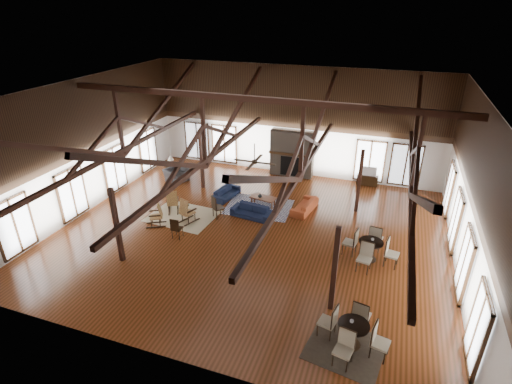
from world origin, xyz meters
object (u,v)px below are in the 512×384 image
(coffee_table, at_px, (263,198))
(cafe_table_far, at_px, (370,247))
(sofa_orange, at_px, (305,205))
(tv_console, at_px, (367,180))
(armchair, at_px, (176,175))
(sofa_navy_front, at_px, (252,211))
(sofa_navy_left, at_px, (226,193))
(cafe_table_near, at_px, (353,331))

(coffee_table, bearing_deg, cafe_table_far, -17.78)
(sofa_orange, relative_size, tv_console, 1.70)
(armchair, distance_m, cafe_table_far, 11.45)
(coffee_table, bearing_deg, armchair, 178.02)
(armchair, xyz_separation_m, tv_console, (9.97, 2.97, -0.09))
(sofa_navy_front, bearing_deg, sofa_orange, 40.62)
(sofa_navy_front, distance_m, sofa_navy_left, 2.39)
(sofa_navy_front, height_order, armchair, armchair)
(armchair, distance_m, tv_console, 10.40)
(sofa_navy_left, distance_m, cafe_table_near, 10.49)
(sofa_navy_front, xyz_separation_m, tv_console, (4.67, 5.42, -0.00))
(sofa_orange, distance_m, cafe_table_far, 4.46)
(coffee_table, height_order, armchair, armchair)
(cafe_table_far, xyz_separation_m, tv_console, (-0.72, 7.07, -0.28))
(sofa_orange, distance_m, tv_console, 4.76)
(sofa_orange, xyz_separation_m, armchair, (-7.44, 1.06, 0.10))
(cafe_table_far, bearing_deg, cafe_table_near, -91.26)
(sofa_navy_front, relative_size, cafe_table_near, 0.89)
(sofa_navy_front, bearing_deg, coffee_table, 90.87)
(sofa_navy_front, bearing_deg, armchair, 162.73)
(coffee_table, distance_m, armchair, 5.58)
(sofa_navy_left, bearing_deg, cafe_table_far, -103.27)
(sofa_navy_left, height_order, cafe_table_far, cafe_table_far)
(cafe_table_far, bearing_deg, sofa_orange, 136.89)
(armchair, xyz_separation_m, cafe_table_near, (10.59, -8.63, 0.18))
(sofa_navy_left, distance_m, tv_console, 7.66)
(sofa_navy_left, bearing_deg, cafe_table_near, -126.87)
(armchair, bearing_deg, sofa_orange, -78.83)
(cafe_table_far, bearing_deg, sofa_navy_front, 163.04)
(sofa_orange, bearing_deg, sofa_navy_left, -81.28)
(sofa_navy_front, height_order, cafe_table_far, cafe_table_far)
(sofa_navy_front, distance_m, tv_console, 7.16)
(sofa_orange, bearing_deg, sofa_navy_front, -47.20)
(sofa_orange, bearing_deg, tv_console, 157.72)
(sofa_navy_left, relative_size, coffee_table, 1.31)
(coffee_table, relative_size, cafe_table_near, 0.62)
(coffee_table, height_order, tv_console, tv_console)
(sofa_navy_left, relative_size, armchair, 1.53)
(coffee_table, xyz_separation_m, tv_console, (4.53, 4.21, -0.14))
(sofa_navy_left, height_order, tv_console, tv_console)
(sofa_navy_front, relative_size, sofa_orange, 1.02)
(armchair, bearing_deg, cafe_table_near, -109.87)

